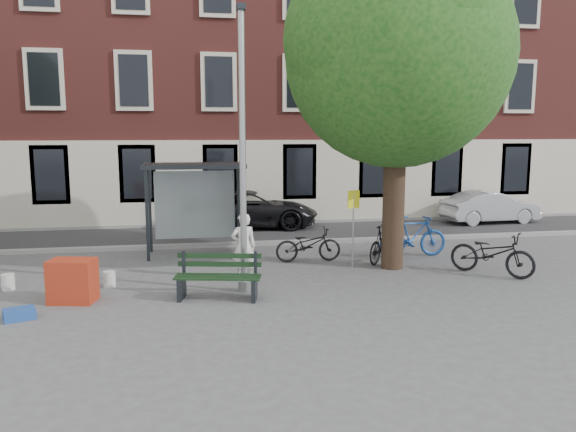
% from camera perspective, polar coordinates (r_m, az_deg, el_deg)
% --- Properties ---
extents(ground, '(90.00, 90.00, 0.00)m').
position_cam_1_polar(ground, '(12.62, -4.47, -7.61)').
color(ground, '#4C4C4F').
rests_on(ground, ground).
extents(road, '(40.00, 4.00, 0.01)m').
position_cam_1_polar(road, '(19.42, -6.46, -1.89)').
color(road, '#28282B').
rests_on(road, ground).
extents(curb_near, '(40.00, 0.25, 0.12)m').
position_cam_1_polar(curb_near, '(17.45, -6.05, -2.89)').
color(curb_near, gray).
rests_on(curb_near, ground).
extents(curb_far, '(40.00, 0.25, 0.12)m').
position_cam_1_polar(curb_far, '(21.38, -6.79, -0.79)').
color(curb_far, gray).
rests_on(curb_far, ground).
extents(building_row, '(30.00, 8.00, 14.00)m').
position_cam_1_polar(building_row, '(25.33, -7.61, 16.41)').
color(building_row, brown).
rests_on(building_row, ground).
extents(lamppost, '(0.28, 0.35, 6.11)m').
position_cam_1_polar(lamppost, '(12.14, -4.62, 5.11)').
color(lamppost, '#9EA0A3').
rests_on(lamppost, ground).
extents(tree_right, '(5.76, 5.60, 8.20)m').
position_cam_1_polar(tree_right, '(14.55, 11.34, 16.72)').
color(tree_right, black).
rests_on(tree_right, ground).
extents(bus_shelter, '(2.85, 1.45, 2.62)m').
position_cam_1_polar(bus_shelter, '(16.26, -8.08, 2.86)').
color(bus_shelter, '#1E2328').
rests_on(bus_shelter, ground).
extents(painter, '(0.60, 0.40, 1.61)m').
position_cam_1_polar(painter, '(13.40, -4.53, -3.11)').
color(painter, white).
rests_on(painter, ground).
extents(bench, '(1.88, 0.94, 0.93)m').
position_cam_1_polar(bench, '(12.03, -7.10, -6.35)').
color(bench, '#1E2328').
rests_on(bench, ground).
extents(bike_a, '(1.79, 0.64, 0.94)m').
position_cam_1_polar(bike_a, '(15.28, 2.07, -2.92)').
color(bike_a, black).
rests_on(bike_a, ground).
extents(bike_b, '(1.98, 0.58, 1.18)m').
position_cam_1_polar(bike_b, '(16.23, 12.58, -2.00)').
color(bike_b, navy).
rests_on(bike_b, ground).
extents(bike_c, '(1.94, 2.00, 1.09)m').
position_cam_1_polar(bike_c, '(14.73, 20.02, -3.58)').
color(bike_c, black).
rests_on(bike_c, ground).
extents(bike_d, '(1.53, 1.57, 1.03)m').
position_cam_1_polar(bike_d, '(15.43, 9.68, -2.75)').
color(bike_d, black).
rests_on(bike_d, ground).
extents(car_dark, '(5.12, 2.80, 1.36)m').
position_cam_1_polar(car_dark, '(20.78, -3.76, 0.72)').
color(car_dark, black).
rests_on(car_dark, ground).
extents(car_silver, '(3.86, 1.62, 1.24)m').
position_cam_1_polar(car_silver, '(23.12, 19.86, 0.87)').
color(car_silver, '#ACAEB4').
rests_on(car_silver, ground).
extents(red_stand, '(1.00, 0.77, 0.90)m').
position_cam_1_polar(red_stand, '(12.51, -21.04, -6.17)').
color(red_stand, '#A42C15').
rests_on(red_stand, ground).
extents(blue_crate, '(0.66, 0.58, 0.20)m').
position_cam_1_polar(blue_crate, '(11.89, -25.64, -8.96)').
color(blue_crate, '#204494').
rests_on(blue_crate, ground).
extents(bucket_a, '(0.34, 0.34, 0.36)m').
position_cam_1_polar(bucket_a, '(13.50, -17.70, -6.13)').
color(bucket_a, silver).
rests_on(bucket_a, ground).
extents(bucket_b, '(0.31, 0.31, 0.36)m').
position_cam_1_polar(bucket_b, '(14.09, -26.55, -6.02)').
color(bucket_b, silver).
rests_on(bucket_b, ground).
extents(notice_sign, '(0.34, 0.14, 2.02)m').
position_cam_1_polar(notice_sign, '(14.52, 6.67, 0.49)').
color(notice_sign, '#9EA0A3').
rests_on(notice_sign, ground).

